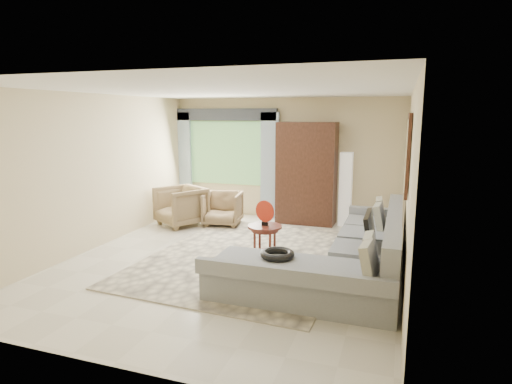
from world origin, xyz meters
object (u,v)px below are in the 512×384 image
at_px(floor_lamp, 346,189).
at_px(sectional_sofa, 349,260).
at_px(armchair_left, 181,206).
at_px(armchair_right, 223,209).
at_px(coffee_table, 265,241).
at_px(tv_screen, 370,231).
at_px(armoire, 307,173).
at_px(potted_plant, 186,203).

bearing_deg(floor_lamp, sectional_sofa, -81.67).
xyz_separation_m(armchair_left, armchair_right, (0.81, 0.29, -0.06)).
height_order(coffee_table, armchair_right, armchair_right).
distance_m(tv_screen, floor_lamp, 3.04).
bearing_deg(coffee_table, armoire, 87.02).
relative_size(armchair_right, floor_lamp, 0.50).
bearing_deg(potted_plant, floor_lamp, 1.32).
bearing_deg(armchair_left, floor_lamp, 49.97).
xyz_separation_m(armchair_left, potted_plant, (-0.43, 1.01, -0.16)).
distance_m(potted_plant, armoire, 2.94).
bearing_deg(potted_plant, armchair_left, -66.68).
distance_m(tv_screen, armoire, 3.28).
bearing_deg(armoire, coffee_table, -92.98).
distance_m(sectional_sofa, floor_lamp, 3.03).
bearing_deg(tv_screen, armoire, 117.39).
xyz_separation_m(sectional_sofa, tv_screen, (0.27, 0.00, 0.44)).
relative_size(sectional_sofa, floor_lamp, 2.31).
bearing_deg(armchair_left, coffee_table, -0.93).
distance_m(tv_screen, armchair_left, 4.33).
relative_size(coffee_table, potted_plant, 1.13).
relative_size(armchair_left, armchair_right, 1.17).
xyz_separation_m(tv_screen, armchair_right, (-3.08, 2.16, -0.38)).
bearing_deg(coffee_table, armchair_right, 130.41).
relative_size(potted_plant, armoire, 0.23).
height_order(tv_screen, potted_plant, tv_screen).
height_order(armchair_left, potted_plant, armchair_left).
relative_size(sectional_sofa, tv_screen, 4.68).
bearing_deg(coffee_table, tv_screen, -15.41).
height_order(potted_plant, floor_lamp, floor_lamp).
bearing_deg(armchair_left, tv_screen, 5.51).
bearing_deg(armoire, armchair_left, -156.73).
bearing_deg(armchair_left, sectional_sofa, 3.86).
distance_m(armoire, floor_lamp, 0.86).
height_order(coffee_table, armchair_left, armchair_left).
height_order(armoire, floor_lamp, armoire).
distance_m(sectional_sofa, potted_plant, 4.97).
relative_size(sectional_sofa, armoire, 1.65).
distance_m(armchair_right, potted_plant, 1.44).
relative_size(tv_screen, armchair_left, 0.84).
xyz_separation_m(coffee_table, floor_lamp, (0.93, 2.51, 0.47)).
relative_size(tv_screen, potted_plant, 1.55).
height_order(sectional_sofa, tv_screen, tv_screen).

